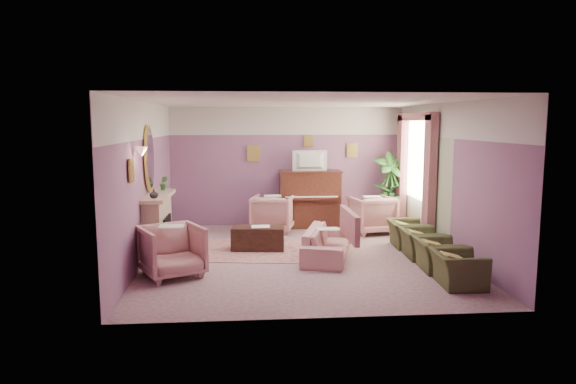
{
  "coord_description": "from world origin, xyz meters",
  "views": [
    {
      "loc": [
        -0.97,
        -9.12,
        2.44
      ],
      "look_at": [
        -0.19,
        0.4,
        1.14
      ],
      "focal_mm": 32.0,
      "sensor_mm": 36.0,
      "label": 1
    }
  ],
  "objects": [
    {
      "name": "floral_armchair_left",
      "position": [
        -0.39,
        2.19,
        0.46
      ],
      "size": [
        0.88,
        0.88,
        0.92
      ],
      "primitive_type": "imported",
      "color": "tan",
      "rests_on": "floor"
    },
    {
      "name": "floor",
      "position": [
        0.0,
        0.0,
        0.0
      ],
      "size": [
        5.5,
        6.0,
        0.01
      ],
      "primitive_type": "cube",
      "color": "gray",
      "rests_on": "ground"
    },
    {
      "name": "print_back_mid",
      "position": [
        0.5,
        2.96,
        2.0
      ],
      "size": [
        0.22,
        0.03,
        0.26
      ],
      "primitive_type": "cube",
      "color": "gold",
      "rests_on": "wall_back"
    },
    {
      "name": "fireplace_inset",
      "position": [
        -2.49,
        0.2,
        0.4
      ],
      "size": [
        0.18,
        0.72,
        0.68
      ],
      "primitive_type": "cube",
      "color": "black",
      "rests_on": "floor"
    },
    {
      "name": "mirror_glass",
      "position": [
        -2.67,
        0.2,
        1.8
      ],
      "size": [
        0.01,
        0.6,
        1.06
      ],
      "primitive_type": "ellipsoid",
      "color": "silver",
      "rests_on": "wall_left"
    },
    {
      "name": "curtain_left",
      "position": [
        2.62,
        0.63,
        1.3
      ],
      "size": [
        0.16,
        0.34,
        2.6
      ],
      "primitive_type": "cube",
      "color": "#92545B",
      "rests_on": "floor"
    },
    {
      "name": "sofa_throw",
      "position": [
        0.88,
        -0.12,
        0.6
      ],
      "size": [
        0.09,
        1.4,
        0.51
      ],
      "primitive_type": "cube",
      "color": "#92545B",
      "rests_on": "sofa"
    },
    {
      "name": "olive_chair_b",
      "position": [
        2.18,
        -1.07,
        0.35
      ],
      "size": [
        0.56,
        0.8,
        0.69
      ],
      "primitive_type": "imported",
      "color": "#3F4324",
      "rests_on": "floor"
    },
    {
      "name": "side_table",
      "position": [
        2.28,
        2.6,
        0.35
      ],
      "size": [
        0.52,
        0.52,
        0.7
      ],
      "primitive_type": "cylinder",
      "color": "silver",
      "rests_on": "floor"
    },
    {
      "name": "piano_top",
      "position": [
        0.5,
        2.68,
        1.31
      ],
      "size": [
        1.45,
        0.65,
        0.04
      ],
      "primitive_type": "cube",
      "color": "#441F16",
      "rests_on": "piano"
    },
    {
      "name": "mantel_plant",
      "position": [
        -2.55,
        0.75,
        1.29
      ],
      "size": [
        0.16,
        0.16,
        0.28
      ],
      "primitive_type": "imported",
      "color": "#245A1F",
      "rests_on": "mantel_shelf"
    },
    {
      "name": "wall_right",
      "position": [
        2.75,
        0.0,
        1.4
      ],
      "size": [
        0.02,
        6.0,
        2.8
      ],
      "primitive_type": "cube",
      "color": "slate",
      "rests_on": "floor"
    },
    {
      "name": "sofa",
      "position": [
        0.48,
        -0.12,
        0.37
      ],
      "size": [
        0.62,
        1.85,
        0.75
      ],
      "primitive_type": "imported",
      "color": "tan",
      "rests_on": "floor"
    },
    {
      "name": "coffee_table",
      "position": [
        -0.76,
        0.56,
        0.23
      ],
      "size": [
        1.04,
        0.6,
        0.45
      ],
      "primitive_type": "cube",
      "rotation": [
        0.0,
        0.0,
        -0.1
      ],
      "color": "black",
      "rests_on": "floor"
    },
    {
      "name": "side_plant_small",
      "position": [
        2.4,
        2.5,
        0.84
      ],
      "size": [
        0.16,
        0.16,
        0.28
      ],
      "primitive_type": "imported",
      "color": "#245A1F",
      "rests_on": "side_table"
    },
    {
      "name": "wall_left",
      "position": [
        -2.75,
        0.0,
        1.4
      ],
      "size": [
        0.02,
        6.0,
        2.8
      ],
      "primitive_type": "cube",
      "color": "slate",
      "rests_on": "floor"
    },
    {
      "name": "floral_armchair_front",
      "position": [
        -2.16,
        -1.05,
        0.46
      ],
      "size": [
        0.88,
        0.88,
        0.92
      ],
      "primitive_type": "imported",
      "color": "tan",
      "rests_on": "floor"
    },
    {
      "name": "fireplace_surround",
      "position": [
        -2.59,
        0.2,
        0.55
      ],
      "size": [
        0.3,
        1.4,
        1.1
      ],
      "primitive_type": "cube",
      "color": "tan",
      "rests_on": "floor"
    },
    {
      "name": "hearth",
      "position": [
        -2.39,
        0.2,
        0.01
      ],
      "size": [
        0.55,
        1.5,
        0.02
      ],
      "primitive_type": "cube",
      "color": "tan",
      "rests_on": "floor"
    },
    {
      "name": "piano_keyshelf",
      "position": [
        0.5,
        2.33,
        0.72
      ],
      "size": [
        1.3,
        0.12,
        0.06
      ],
      "primitive_type": "cube",
      "color": "#441F16",
      "rests_on": "piano"
    },
    {
      "name": "picture_rail_band",
      "position": [
        0.0,
        2.99,
        2.47
      ],
      "size": [
        5.5,
        0.01,
        0.65
      ],
      "primitive_type": "cube",
      "color": "beige",
      "rests_on": "wall_back"
    },
    {
      "name": "piano_keys",
      "position": [
        0.5,
        2.33,
        0.76
      ],
      "size": [
        1.2,
        0.08,
        0.02
      ],
      "primitive_type": "cube",
      "color": "white",
      "rests_on": "piano"
    },
    {
      "name": "palm_plant",
      "position": [
        2.35,
        2.46,
        1.06
      ],
      "size": [
        0.76,
        0.76,
        1.44
      ],
      "primitive_type": "imported",
      "color": "#245A1F",
      "rests_on": "palm_pot"
    },
    {
      "name": "wall_front",
      "position": [
        0.0,
        -3.0,
        1.4
      ],
      "size": [
        5.5,
        0.02,
        2.8
      ],
      "primitive_type": "cube",
      "color": "slate",
      "rests_on": "floor"
    },
    {
      "name": "side_plant_big",
      "position": [
        2.28,
        2.6,
        0.87
      ],
      "size": [
        0.3,
        0.3,
        0.34
      ],
      "primitive_type": "imported",
      "color": "#245A1F",
      "rests_on": "side_table"
    },
    {
      "name": "window_blind",
      "position": [
        2.7,
        1.55,
        1.7
      ],
      "size": [
        0.03,
        1.4,
        1.8
      ],
      "primitive_type": "cube",
      "color": "beige",
      "rests_on": "wall_right"
    },
    {
      "name": "floral_armchair_right",
      "position": [
        1.79,
        1.89,
        0.46
      ],
      "size": [
        0.88,
        0.88,
        0.92
      ],
      "primitive_type": "imported",
      "color": "tan",
      "rests_on": "floor"
    },
    {
      "name": "area_rug",
      "position": [
        -0.67,
        0.47,
        0.01
      ],
      "size": [
        2.72,
        2.11,
        0.01
      ],
      "primitive_type": "cube",
      "rotation": [
        0.0,
        0.0,
        -0.13
      ],
      "color": "#A56A68",
      "rests_on": "floor"
    },
    {
      "name": "stripe_panel",
      "position": [
        2.73,
        1.3,
        1.07
      ],
      "size": [
        0.01,
        3.0,
        2.15
      ],
      "primitive_type": "cube",
      "color": "#A0AC8A",
      "rests_on": "wall_right"
    },
    {
      "name": "table_paper",
      "position": [
        -0.71,
        0.56,
        0.46
      ],
      "size": [
        0.35,
        0.28,
        0.01
      ],
      "primitive_type": "cube",
      "color": "silver",
      "rests_on": "coffee_table"
    },
    {
      "name": "curtain_right",
      "position": [
        2.62,
        2.47,
        1.3
      ],
      "size": [
        0.16,
        0.34,
        2.6
      ],
      "primitive_type": "cube",
      "color": "#92545B",
      "rests_on": "floor"
    },
    {
      "name": "print_back_right",
      "position": [
        1.55,
        2.96,
        1.78
      ],
      "size": [
        0.26,
        0.03,
        0.34
      ],
      "primitive_type": "cube",
      "color": "gold",
      "rests_on": "wall_back"
    },
    {
      "name": "television",
      "position": [
        0.5,
        2.63,
        1.6
      ],
      "size": [
        0.8,
        0.12,
        0.48
      ],
      "primitive_type": "imported",
      "color": "black",
      "rests_on": "piano"
    },
    {
      "name": "mantel_vase",
      "position": [
        -2.55,
        -0.3,
        1.23
      ],
      "size": [
        0.16,
        0.16,
        0.16
      ],
      "primitive_type": "imported",
      "color": "beige",
      "rests_on": "mantel_shelf"
    },
    {
      "name": "mantel_shelf",
      "position": [
        -2.56,
        0.2,
        1.12
      ],
      "size": [
        0.4,
        1.55,
        0.07
      ],
      "primitive_type": "cube",
      "color": "tan",
      "rests_on": "fireplace_surround"
    },
    {
      "name": "palm_pot",
      "position": [
        2.35,
        2.46,
        0.17
      ],
      "size": [
        0.34,
        0.34,
        0.34
      ],
      "primitive_type": "cylinder",
      "color": "#AA5145",
      "rests_on": "floor"
    },
    {
      "name": "olive_chair_d",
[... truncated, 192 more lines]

